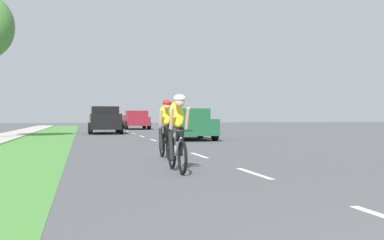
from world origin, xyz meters
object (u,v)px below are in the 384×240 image
object	(u,v)px
cyclist_trailing	(166,129)
suv_black	(105,119)
pickup_maroon	(136,120)
sedan_dark_green	(190,124)
cyclist_lead	(177,132)

from	to	relation	value
cyclist_trailing	suv_black	size ratio (longest dim) A/B	0.37
pickup_maroon	cyclist_trailing	bearing A→B (deg)	-95.06
cyclist_trailing	suv_black	bearing A→B (deg)	92.15
suv_black	pickup_maroon	size ratio (longest dim) A/B	0.92
sedan_dark_green	suv_black	world-z (taller)	suv_black
cyclist_trailing	cyclist_lead	bearing A→B (deg)	-95.76
cyclist_lead	cyclist_trailing	size ratio (longest dim) A/B	1.00
cyclist_trailing	sedan_dark_green	xyz separation A→B (m)	(3.00, 9.66, -0.04)
cyclist_trailing	sedan_dark_green	bearing A→B (deg)	72.77
cyclist_lead	pickup_maroon	xyz separation A→B (m)	(2.80, 31.26, 0.02)
sedan_dark_green	suv_black	xyz separation A→B (m)	(-3.69, 8.95, 0.18)
suv_black	sedan_dark_green	bearing A→B (deg)	-67.57
sedan_dark_green	cyclist_lead	bearing A→B (deg)	-104.65
cyclist_trailing	pickup_maroon	world-z (taller)	pickup_maroon
cyclist_lead	pickup_maroon	distance (m)	31.39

